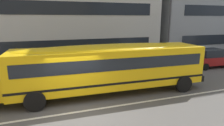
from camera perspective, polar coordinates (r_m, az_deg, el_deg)
name	(u,v)px	position (r m, az deg, el deg)	size (l,w,h in m)	color
ground_plane	(77,112)	(9.31, -10.50, -14.25)	(400.00, 400.00, 0.00)	#54514F
sidewalk_far	(64,72)	(16.05, -14.32, -2.64)	(120.00, 3.00, 0.01)	gray
lane_centreline	(77,112)	(9.31, -10.50, -14.24)	(110.00, 0.16, 0.01)	silver
school_bus	(107,65)	(10.87, -1.49, -0.55)	(12.70, 3.21, 2.83)	yellow
parked_car_red_near_corner	(211,58)	(19.17, 27.43, 1.39)	(3.96, 2.00, 1.64)	maroon
street_lamp	(170,18)	(18.05, 16.93, 12.76)	(0.44, 0.44, 6.80)	#38383D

